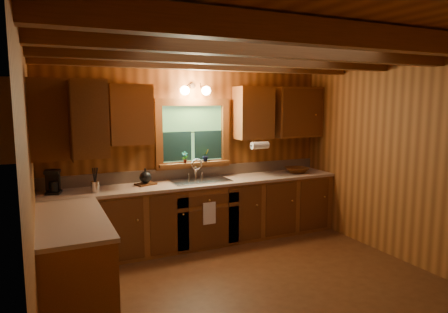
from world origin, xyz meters
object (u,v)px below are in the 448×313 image
cutting_board (146,184)px  wicker_basket (297,170)px  coffee_maker (53,182)px  sink (200,184)px

cutting_board → wicker_basket: wicker_basket is taller
coffee_maker → cutting_board: size_ratio=1.14×
sink → coffee_maker: bearing=178.0°
sink → cutting_board: (-0.76, 0.06, 0.06)m
sink → cutting_board: size_ratio=3.23×
coffee_maker → wicker_basket: size_ratio=0.81×
cutting_board → sink: bearing=-23.8°
sink → coffee_maker: size_ratio=2.83×
wicker_basket → sink: bearing=178.5°
cutting_board → coffee_maker: bearing=161.0°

